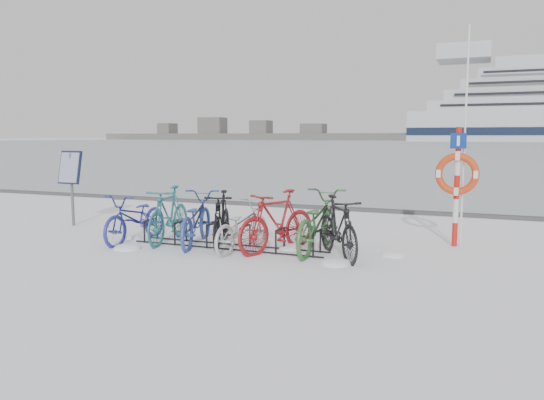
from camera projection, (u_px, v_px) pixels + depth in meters
The scene contains 16 objects.
ground at pixel (229, 247), 10.35m from camera, with size 900.00×900.00×0.00m, color white.
ice_sheet at pixel (469, 143), 153.12m from camera, with size 400.00×298.00×0.02m, color #A5B2BA.
quay_edge at pixel (317, 207), 15.78m from camera, with size 400.00×0.25×0.10m, color #3F3F42.
bike_rack at pixel (228, 238), 10.33m from camera, with size 4.00×0.48×0.46m.
info_board at pixel (70, 172), 12.69m from camera, with size 0.61×0.24×1.81m.
lifebuoy_station at pixel (457, 174), 10.25m from camera, with size 0.82×0.23×4.25m.
shoreline at pixel (241, 135), 294.67m from camera, with size 180.00×12.00×9.50m.
bike_0 at pixel (136, 216), 10.93m from camera, with size 0.69×1.98×1.04m, color navy.
bike_1 at pixel (169, 213), 10.86m from camera, with size 0.55×1.96×1.18m, color #246D72.
bike_2 at pixel (196, 217), 10.60m from camera, with size 0.72×2.08×1.09m, color #2B428F.
bike_3 at pixel (221, 217), 10.52m from camera, with size 0.52×1.86×1.12m, color black.
bike_4 at pixel (242, 225), 10.04m from camera, with size 0.65×1.87×0.98m, color #ACB0B4.
bike_5 at pixel (277, 220), 9.97m from camera, with size 0.56×1.98×1.19m, color maroon.
bike_6 at pixel (317, 220), 9.96m from camera, with size 0.78×2.24×1.18m, color #336332.
bike_7 at pixel (338, 226), 9.49m from camera, with size 0.54×1.90×1.14m, color black.
snow_drifts at pixel (259, 252), 9.91m from camera, with size 5.81×1.81×0.19m.
Camera 1 is at (4.58, -9.11, 2.17)m, focal length 35.00 mm.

